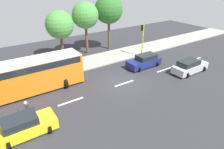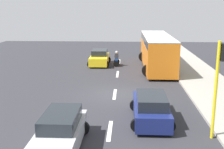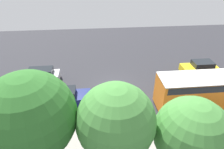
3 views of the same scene
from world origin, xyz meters
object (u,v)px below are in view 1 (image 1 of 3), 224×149
street_tree_north (109,10)px  car_yellow_cab (25,126)px  pedestrian_near_signal (37,72)px  street_tree_south (85,15)px  traffic_light_corner (142,36)px  street_tree_center (60,25)px  car_silver (190,66)px  city_bus (23,76)px  car_dark_blue (144,61)px  motorcycle (26,111)px

street_tree_north → car_yellow_cab: bearing=129.3°
pedestrian_near_signal → street_tree_south: 10.56m
car_yellow_cab → traffic_light_corner: size_ratio=0.89×
street_tree_center → street_tree_south: (-0.27, -3.59, 0.89)m
car_silver → pedestrian_near_signal: 16.94m
city_bus → traffic_light_corner: traffic_light_corner is taller
street_tree_center → street_tree_north: bearing=-93.5°
pedestrian_near_signal → traffic_light_corner: traffic_light_corner is taller
pedestrian_near_signal → street_tree_south: bearing=-59.5°
car_yellow_cab → city_bus: 5.95m
city_bus → pedestrian_near_signal: city_bus is taller
car_dark_blue → car_yellow_cab: (-4.08, 14.82, -0.00)m
traffic_light_corner → car_yellow_cab: bearing=112.2°
car_yellow_cab → street_tree_center: bearing=-31.1°
motorcycle → street_tree_south: bearing=-45.5°
motorcycle → traffic_light_corner: bearing=-72.8°
traffic_light_corner → pedestrian_near_signal: bearing=87.6°
car_silver → street_tree_north: 13.58m
car_silver → city_bus: (5.72, 16.85, 1.13)m
city_bus → traffic_light_corner: 15.59m
motorcycle → traffic_light_corner: traffic_light_corner is taller
car_dark_blue → pedestrian_near_signal: pedestrian_near_signal is taller
motorcycle → pedestrian_near_signal: bearing=-23.1°
car_silver → car_yellow_cab: same height
car_silver → street_tree_south: 14.87m
traffic_light_corner → street_tree_center: (5.75, 9.15, 1.54)m
city_bus → street_tree_north: size_ratio=1.40×
car_yellow_cab → traffic_light_corner: 18.23m
car_dark_blue → car_yellow_cab: 15.37m
street_tree_center → street_tree_south: size_ratio=0.88×
car_yellow_cab → city_bus: city_bus is taller
city_bus → traffic_light_corner: (1.13, -15.51, 1.08)m
pedestrian_near_signal → street_tree_south: street_tree_south is taller
street_tree_center → street_tree_north: size_ratio=0.80×
pedestrian_near_signal → car_dark_blue: bearing=-105.6°
car_silver → car_dark_blue: bearing=38.6°
car_dark_blue → street_tree_south: 10.13m
street_tree_center → street_tree_north: 7.38m
car_silver → traffic_light_corner: traffic_light_corner is taller
car_silver → street_tree_center: street_tree_center is taller
street_tree_south → car_silver: bearing=-150.7°
traffic_light_corner → street_tree_north: bearing=19.8°
city_bus → street_tree_south: bearing=-56.4°
pedestrian_near_signal → street_tree_north: street_tree_north is taller
street_tree_center → city_bus: bearing=137.2°
city_bus → street_tree_center: bearing=-42.8°
car_silver → motorcycle: motorcycle is taller
pedestrian_near_signal → traffic_light_corner: size_ratio=0.38×
car_yellow_cab → street_tree_north: size_ratio=0.51×
city_bus → motorcycle: city_bus is taller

